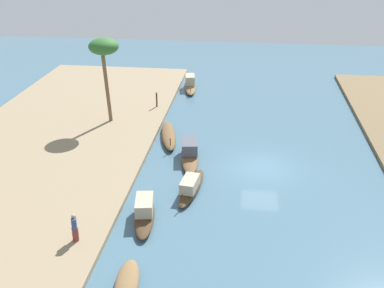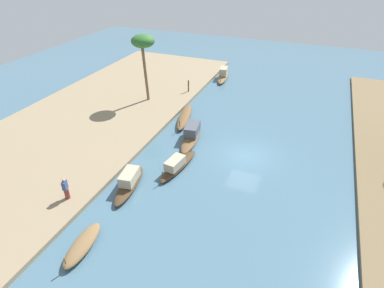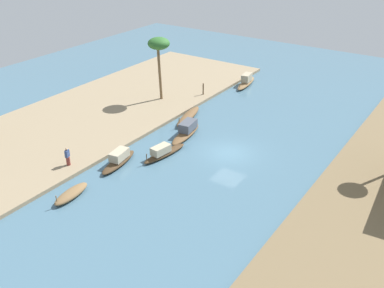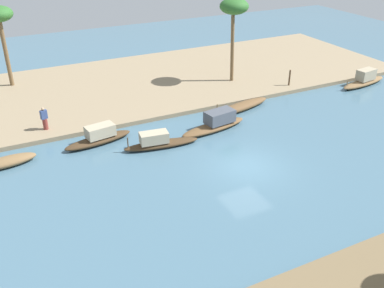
# 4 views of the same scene
# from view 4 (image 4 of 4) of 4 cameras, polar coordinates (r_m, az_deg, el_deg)

# --- Properties ---
(river_water) EXTENTS (74.45, 74.45, 0.00)m
(river_water) POSITION_cam_4_polar(r_m,az_deg,el_deg) (25.02, 7.21, -2.91)
(river_water) COLOR #476B7F
(river_water) RESTS_ON ground
(riverbank_left) EXTENTS (43.87, 14.64, 0.30)m
(riverbank_left) POSITION_cam_4_polar(r_m,az_deg,el_deg) (37.38, -5.62, 8.16)
(riverbank_left) COLOR #937F60
(riverbank_left) RESTS_ON ground
(sampan_with_tall_canopy) EXTENTS (5.10, 1.92, 1.28)m
(sampan_with_tall_canopy) POSITION_cam_4_polar(r_m,az_deg,el_deg) (28.87, 3.18, 2.78)
(sampan_with_tall_canopy) COLOR brown
(sampan_with_tall_canopy) RESTS_ON river_water
(sampan_with_red_awning) EXTENTS (5.19, 1.79, 1.37)m
(sampan_with_red_awning) POSITION_cam_4_polar(r_m,az_deg,el_deg) (39.46, 21.76, 7.85)
(sampan_with_red_awning) COLOR brown
(sampan_with_red_awning) RESTS_ON river_water
(sampan_downstream_large) EXTENTS (4.51, 1.76, 1.19)m
(sampan_downstream_large) POSITION_cam_4_polar(r_m,az_deg,el_deg) (27.69, -12.15, 0.92)
(sampan_downstream_large) COLOR #47331E
(sampan_downstream_large) RESTS_ON river_water
(sampan_midstream) EXTENTS (3.40, 1.42, 0.97)m
(sampan_midstream) POSITION_cam_4_polar(r_m,az_deg,el_deg) (26.88, -23.20, -2.16)
(sampan_midstream) COLOR brown
(sampan_midstream) RESTS_ON river_water
(sampan_foreground) EXTENTS (4.79, 1.56, 1.06)m
(sampan_foreground) POSITION_cam_4_polar(r_m,az_deg,el_deg) (26.68, -4.40, 0.30)
(sampan_foreground) COLOR #47331E
(sampan_foreground) RESTS_ON river_water
(sampan_upstream_small) EXTENTS (5.44, 2.21, 1.10)m
(sampan_upstream_small) POSITION_cam_4_polar(r_m,az_deg,el_deg) (32.05, 6.43, 4.90)
(sampan_upstream_small) COLOR brown
(sampan_upstream_small) RESTS_ON river_water
(person_on_near_bank) EXTENTS (0.47, 0.40, 1.54)m
(person_on_near_bank) POSITION_cam_4_polar(r_m,az_deg,el_deg) (29.67, -18.85, 3.10)
(person_on_near_bank) COLOR brown
(person_on_near_bank) RESTS_ON riverbank_left
(mooring_post) EXTENTS (0.14, 0.14, 1.29)m
(mooring_post) POSITION_cam_4_polar(r_m,az_deg,el_deg) (36.65, 12.72, 8.52)
(mooring_post) COLOR #4C3823
(mooring_post) RESTS_ON riverbank_left
(palm_tree_left_near) EXTENTS (2.30, 2.30, 6.71)m
(palm_tree_left_near) POSITION_cam_4_polar(r_m,az_deg,el_deg) (35.82, 5.56, 17.27)
(palm_tree_left_near) COLOR brown
(palm_tree_left_near) RESTS_ON riverbank_left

